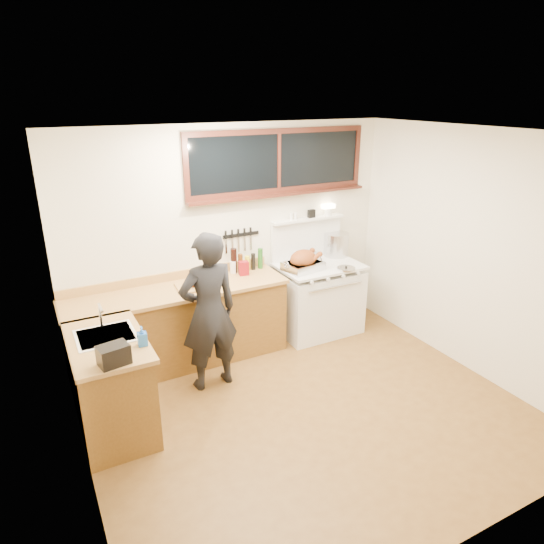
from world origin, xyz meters
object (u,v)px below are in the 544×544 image
man (209,312)px  roast_turkey (303,262)px  cutting_board (197,282)px  vintage_stove (318,297)px

man → roast_turkey: 1.47m
cutting_board → roast_turkey: bearing=-3.3°
roast_turkey → man: bearing=-161.4°
man → roast_turkey: size_ratio=3.40×
cutting_board → man: bearing=-97.5°
man → roast_turkey: man is taller
vintage_stove → man: man is taller
man → cutting_board: 0.56m
cutting_board → vintage_stove: bearing=-0.1°
vintage_stove → roast_turkey: 0.60m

